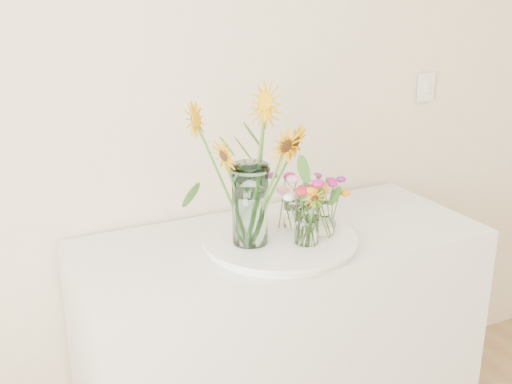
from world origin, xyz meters
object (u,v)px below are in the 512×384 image
tray (280,242)px  small_vase_a (307,225)px  small_vase_c (293,213)px  counter (280,349)px  small_vase_b (324,218)px  mason_jar (250,205)px

tray → small_vase_a: 0.13m
small_vase_c → small_vase_a: bearing=-102.3°
counter → small_vase_c: small_vase_c is taller
small_vase_a → small_vase_c: (0.03, 0.15, -0.01)m
small_vase_b → mason_jar: bearing=170.5°
small_vase_a → small_vase_b: (0.09, 0.04, -0.01)m
tray → small_vase_a: size_ratio=3.62×
counter → small_vase_b: (0.10, -0.11, 0.53)m
counter → small_vase_a: bearing=-86.6°
counter → small_vase_a: 0.56m
counter → mason_jar: bearing=-156.9°
small_vase_a → small_vase_c: size_ratio=1.24×
mason_jar → small_vase_c: (0.19, 0.06, -0.08)m
small_vase_c → tray: bearing=-142.4°
small_vase_a → small_vase_b: 0.10m
counter → mason_jar: 0.63m
tray → small_vase_c: size_ratio=4.50×
small_vase_a → small_vase_b: bearing=23.7°
mason_jar → small_vase_c: bearing=18.1°
counter → tray: tray is taller
counter → small_vase_c: (0.04, -0.00, 0.53)m
small_vase_b → small_vase_c: (-0.06, 0.10, -0.00)m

